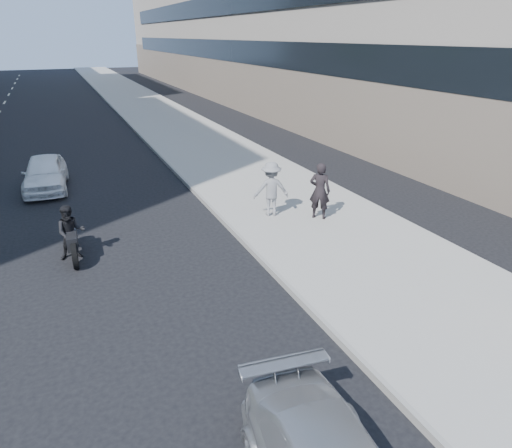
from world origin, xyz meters
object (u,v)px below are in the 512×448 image
jogger (271,189)px  pedestrian_woman (320,191)px  white_sedan_near (45,173)px  motorcycle (71,235)px

jogger → pedestrian_woman: 1.47m
white_sedan_near → pedestrian_woman: bearing=-38.4°
jogger → white_sedan_near: 8.75m
jogger → white_sedan_near: size_ratio=0.46×
jogger → pedestrian_woman: (1.22, -0.81, 0.02)m
jogger → pedestrian_woman: pedestrian_woman is taller
jogger → motorcycle: bearing=18.1°
jogger → motorcycle: jogger is taller
jogger → white_sedan_near: jogger is taller
white_sedan_near → motorcycle: size_ratio=1.77×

